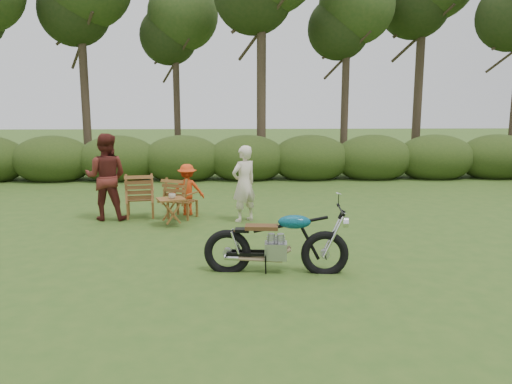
{
  "coord_description": "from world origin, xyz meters",
  "views": [
    {
      "loc": [
        -0.38,
        -6.55,
        2.36
      ],
      "look_at": [
        -0.03,
        1.61,
        0.9
      ],
      "focal_mm": 35.0,
      "sensor_mm": 36.0,
      "label": 1
    }
  ],
  "objects_px": {
    "lawn_chair_right": "(183,218)",
    "side_table": "(171,212)",
    "adult_a": "(244,221)",
    "lawn_chair_left": "(141,217)",
    "motorcycle": "(276,272)",
    "adult_b": "(108,219)",
    "child": "(188,215)",
    "cup": "(172,196)"
  },
  "relations": [
    {
      "from": "lawn_chair_right",
      "to": "side_table",
      "type": "xyz_separation_m",
      "value": [
        -0.15,
        -0.68,
        0.27
      ]
    },
    {
      "from": "lawn_chair_right",
      "to": "adult_a",
      "type": "distance_m",
      "value": 1.32
    },
    {
      "from": "lawn_chair_left",
      "to": "side_table",
      "type": "bearing_deg",
      "value": 124.25
    },
    {
      "from": "lawn_chair_right",
      "to": "adult_a",
      "type": "relative_size",
      "value": 0.56
    },
    {
      "from": "motorcycle",
      "to": "side_table",
      "type": "xyz_separation_m",
      "value": [
        -1.81,
        2.78,
        0.27
      ]
    },
    {
      "from": "motorcycle",
      "to": "adult_b",
      "type": "bearing_deg",
      "value": 138.71
    },
    {
      "from": "lawn_chair_left",
      "to": "adult_a",
      "type": "height_order",
      "value": "adult_a"
    },
    {
      "from": "side_table",
      "to": "child",
      "type": "relative_size",
      "value": 0.5
    },
    {
      "from": "adult_a",
      "to": "adult_b",
      "type": "relative_size",
      "value": 0.87
    },
    {
      "from": "lawn_chair_right",
      "to": "cup",
      "type": "bearing_deg",
      "value": 105.41
    },
    {
      "from": "side_table",
      "to": "cup",
      "type": "relative_size",
      "value": 4.14
    },
    {
      "from": "lawn_chair_right",
      "to": "lawn_chair_left",
      "type": "relative_size",
      "value": 0.91
    },
    {
      "from": "adult_a",
      "to": "child",
      "type": "distance_m",
      "value": 1.36
    },
    {
      "from": "lawn_chair_left",
      "to": "lawn_chair_right",
      "type": "bearing_deg",
      "value": 164.03
    },
    {
      "from": "side_table",
      "to": "child",
      "type": "height_order",
      "value": "same"
    },
    {
      "from": "lawn_chair_left",
      "to": "adult_a",
      "type": "bearing_deg",
      "value": 159.12
    },
    {
      "from": "lawn_chair_left",
      "to": "child",
      "type": "xyz_separation_m",
      "value": [
        0.97,
        0.19,
        0.0
      ]
    },
    {
      "from": "child",
      "to": "lawn_chair_left",
      "type": "bearing_deg",
      "value": 10.19
    },
    {
      "from": "lawn_chair_right",
      "to": "cup",
      "type": "relative_size",
      "value": 6.47
    },
    {
      "from": "adult_a",
      "to": "adult_b",
      "type": "distance_m",
      "value": 2.81
    },
    {
      "from": "motorcycle",
      "to": "lawn_chair_left",
      "type": "relative_size",
      "value": 2.06
    },
    {
      "from": "cup",
      "to": "adult_a",
      "type": "bearing_deg",
      "value": 14.99
    },
    {
      "from": "child",
      "to": "adult_b",
      "type": "bearing_deg",
      "value": 12.15
    },
    {
      "from": "cup",
      "to": "lawn_chair_right",
      "type": "bearing_deg",
      "value": 80.78
    },
    {
      "from": "lawn_chair_right",
      "to": "child",
      "type": "relative_size",
      "value": 0.78
    },
    {
      "from": "motorcycle",
      "to": "child",
      "type": "xyz_separation_m",
      "value": [
        -1.58,
        3.76,
        0.0
      ]
    },
    {
      "from": "lawn_chair_right",
      "to": "child",
      "type": "bearing_deg",
      "value": -80.59
    },
    {
      "from": "motorcycle",
      "to": "side_table",
      "type": "height_order",
      "value": "motorcycle"
    },
    {
      "from": "lawn_chair_left",
      "to": "side_table",
      "type": "relative_size",
      "value": 1.71
    },
    {
      "from": "child",
      "to": "lawn_chair_right",
      "type": "bearing_deg",
      "value": 73.96
    },
    {
      "from": "lawn_chair_left",
      "to": "side_table",
      "type": "xyz_separation_m",
      "value": [
        0.74,
        -0.79,
        0.27
      ]
    },
    {
      "from": "lawn_chair_left",
      "to": "adult_a",
      "type": "xyz_separation_m",
      "value": [
        2.16,
        -0.46,
        0.0
      ]
    },
    {
      "from": "side_table",
      "to": "adult_a",
      "type": "relative_size",
      "value": 0.35
    },
    {
      "from": "lawn_chair_right",
      "to": "lawn_chair_left",
      "type": "height_order",
      "value": "lawn_chair_left"
    },
    {
      "from": "adult_a",
      "to": "side_table",
      "type": "bearing_deg",
      "value": -23.22
    },
    {
      "from": "adult_a",
      "to": "child",
      "type": "bearing_deg",
      "value": -64.78
    },
    {
      "from": "lawn_chair_left",
      "to": "side_table",
      "type": "distance_m",
      "value": 1.12
    },
    {
      "from": "side_table",
      "to": "adult_b",
      "type": "xyz_separation_m",
      "value": [
        -1.37,
        0.61,
        -0.27
      ]
    },
    {
      "from": "cup",
      "to": "adult_a",
      "type": "height_order",
      "value": "adult_a"
    },
    {
      "from": "lawn_chair_right",
      "to": "child",
      "type": "xyz_separation_m",
      "value": [
        0.08,
        0.3,
        0.0
      ]
    },
    {
      "from": "side_table",
      "to": "adult_b",
      "type": "height_order",
      "value": "adult_b"
    },
    {
      "from": "motorcycle",
      "to": "child",
      "type": "distance_m",
      "value": 4.08
    }
  ]
}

